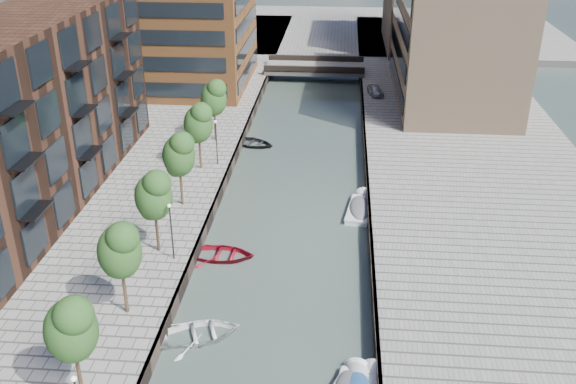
# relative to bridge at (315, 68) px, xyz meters

# --- Properties ---
(water) EXTENTS (300.00, 300.00, 0.00)m
(water) POSITION_rel_bridge_xyz_m (0.00, -32.00, -1.39)
(water) COLOR #38473F
(water) RESTS_ON ground
(quay_right) EXTENTS (20.00, 140.00, 1.00)m
(quay_right) POSITION_rel_bridge_xyz_m (16.00, -32.00, -0.89)
(quay_right) COLOR gray
(quay_right) RESTS_ON ground
(quay_wall_left) EXTENTS (0.25, 140.00, 1.00)m
(quay_wall_left) POSITION_rel_bridge_xyz_m (-6.10, -32.00, -0.89)
(quay_wall_left) COLOR #332823
(quay_wall_left) RESTS_ON ground
(quay_wall_right) EXTENTS (0.25, 140.00, 1.00)m
(quay_wall_right) POSITION_rel_bridge_xyz_m (6.10, -32.00, -0.89)
(quay_wall_right) COLOR #332823
(quay_wall_right) RESTS_ON ground
(far_closure) EXTENTS (80.00, 40.00, 1.00)m
(far_closure) POSITION_rel_bridge_xyz_m (0.00, 28.00, -0.89)
(far_closure) COLOR gray
(far_closure) RESTS_ON ground
(apartment_block) EXTENTS (8.00, 38.00, 14.00)m
(apartment_block) POSITION_rel_bridge_xyz_m (-20.00, -42.00, 6.61)
(apartment_block) COLOR #321C13
(apartment_block) RESTS_ON quay_left
(tan_block_near) EXTENTS (12.00, 25.00, 14.00)m
(tan_block_near) POSITION_rel_bridge_xyz_m (16.00, -10.00, 6.61)
(tan_block_near) COLOR tan
(tan_block_near) RESTS_ON quay_right
(bridge) EXTENTS (13.00, 6.00, 1.30)m
(bridge) POSITION_rel_bridge_xyz_m (0.00, 0.00, 0.00)
(bridge) COLOR gray
(bridge) RESTS_ON ground
(tree_1) EXTENTS (2.50, 2.50, 5.95)m
(tree_1) POSITION_rel_bridge_xyz_m (-8.50, -61.00, 3.92)
(tree_1) COLOR #382619
(tree_1) RESTS_ON quay_left
(tree_2) EXTENTS (2.50, 2.50, 5.95)m
(tree_2) POSITION_rel_bridge_xyz_m (-8.50, -54.00, 3.92)
(tree_2) COLOR #382619
(tree_2) RESTS_ON quay_left
(tree_3) EXTENTS (2.50, 2.50, 5.95)m
(tree_3) POSITION_rel_bridge_xyz_m (-8.50, -47.00, 3.92)
(tree_3) COLOR #382619
(tree_3) RESTS_ON quay_left
(tree_4) EXTENTS (2.50, 2.50, 5.95)m
(tree_4) POSITION_rel_bridge_xyz_m (-8.50, -40.00, 3.92)
(tree_4) COLOR #382619
(tree_4) RESTS_ON quay_left
(tree_5) EXTENTS (2.50, 2.50, 5.95)m
(tree_5) POSITION_rel_bridge_xyz_m (-8.50, -33.00, 3.92)
(tree_5) COLOR #382619
(tree_5) RESTS_ON quay_left
(tree_6) EXTENTS (2.50, 2.50, 5.95)m
(tree_6) POSITION_rel_bridge_xyz_m (-8.50, -26.00, 3.92)
(tree_6) COLOR #382619
(tree_6) RESTS_ON quay_left
(lamp_1) EXTENTS (0.24, 0.24, 4.12)m
(lamp_1) POSITION_rel_bridge_xyz_m (-7.20, -48.00, 2.12)
(lamp_1) COLOR black
(lamp_1) RESTS_ON quay_left
(lamp_2) EXTENTS (0.24, 0.24, 4.12)m
(lamp_2) POSITION_rel_bridge_xyz_m (-7.20, -32.00, 2.12)
(lamp_2) COLOR black
(lamp_2) RESTS_ON quay_left
(sloop_2) EXTENTS (4.79, 3.49, 0.97)m
(sloop_2) POSITION_rel_bridge_xyz_m (-4.36, -46.02, -1.39)
(sloop_2) COLOR maroon
(sloop_2) RESTS_ON ground
(sloop_3) EXTENTS (5.83, 5.03, 1.01)m
(sloop_3) POSITION_rel_bridge_xyz_m (-4.07, -54.78, -1.39)
(sloop_3) COLOR white
(sloop_3) RESTS_ON ground
(sloop_4) EXTENTS (5.56, 4.79, 0.97)m
(sloop_4) POSITION_rel_bridge_xyz_m (-5.11, -24.81, -1.39)
(sloop_4) COLOR black
(sloop_4) RESTS_ON ground
(motorboat_4) EXTENTS (2.48, 5.33, 1.71)m
(motorboat_4) POSITION_rel_bridge_xyz_m (5.47, -37.91, -1.18)
(motorboat_4) COLOR white
(motorboat_4) RESTS_ON ground
(car) EXTENTS (2.15, 3.65, 1.17)m
(car) POSITION_rel_bridge_xyz_m (7.62, -10.22, 0.19)
(car) COLOR #AAAEAF
(car) RESTS_ON quay_right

